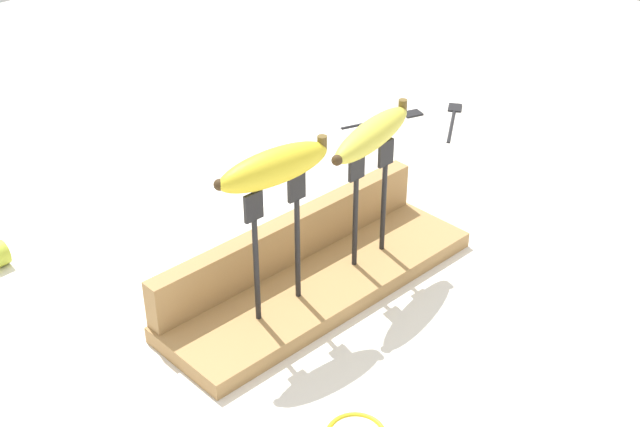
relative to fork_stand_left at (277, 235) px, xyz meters
The scene contains 9 objects.
ground_plane 0.16m from the fork_stand_left, ahead, with size 3.00×3.00×0.00m, color silver.
wooden_board 0.15m from the fork_stand_left, ahead, with size 0.47×0.15×0.02m, color #A87F4C.
board_backstop 0.13m from the fork_stand_left, 39.99° to the left, with size 0.46×0.03×0.07m, color #A87F4C.
fork_stand_left is the anchor object (origin of this frame).
fork_stand_right 0.17m from the fork_stand_left, ahead, with size 0.08×0.01×0.17m.
banana_raised_left 0.09m from the fork_stand_left, behind, with size 0.16×0.05×0.04m.
banana_raised_right 0.18m from the fork_stand_left, ahead, with size 0.18×0.08×0.04m.
fork_fallen_near 0.71m from the fork_stand_left, 19.80° to the left, with size 0.15×0.11×0.01m.
fork_fallen_far 0.66m from the fork_stand_left, 28.94° to the left, with size 0.17×0.07×0.01m.
Camera 1 is at (-0.65, -0.68, 0.70)m, focal length 47.98 mm.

